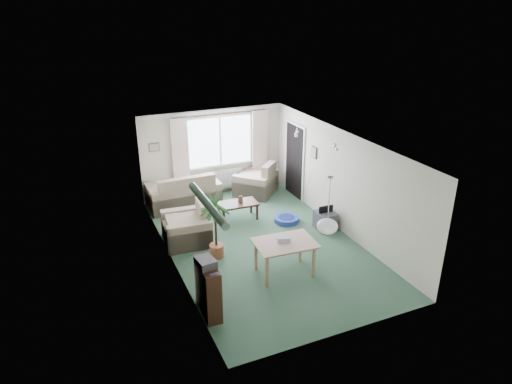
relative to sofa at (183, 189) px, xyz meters
name	(u,v)px	position (x,y,z in m)	size (l,w,h in m)	color
ground	(261,244)	(1.03, -2.75, -0.46)	(6.50, 6.50, 0.00)	#31523D
window	(220,141)	(1.23, 0.48, 1.04)	(1.80, 0.03, 1.30)	white
curtain_rod	(220,114)	(1.23, 0.40, 1.81)	(2.60, 0.03, 0.03)	black
curtain_left	(180,155)	(0.08, 0.38, 0.81)	(0.45, 0.08, 2.00)	beige
curtain_right	(260,145)	(2.38, 0.38, 0.81)	(0.45, 0.08, 2.00)	beige
radiator	(222,179)	(1.23, 0.44, -0.06)	(1.20, 0.10, 0.55)	white
doorway	(295,161)	(3.01, -0.55, 0.54)	(0.03, 0.95, 2.00)	black
pendant_lamp	(327,226)	(1.23, -5.05, 1.02)	(0.36, 0.36, 0.36)	white
tinsel_garland	(207,204)	(-0.89, -5.05, 1.82)	(1.60, 1.60, 0.12)	#196626
bauble_cluster_a	(297,132)	(2.33, -1.85, 1.76)	(0.20, 0.20, 0.20)	silver
bauble_cluster_b	(336,144)	(2.63, -3.05, 1.76)	(0.20, 0.20, 0.20)	silver
wall_picture_back	(154,147)	(-0.57, 0.48, 1.09)	(0.28, 0.03, 0.22)	brown
wall_picture_right	(314,152)	(3.01, -1.55, 1.09)	(0.03, 0.24, 0.30)	brown
sofa	(183,189)	(0.00, 0.00, 0.00)	(1.85, 0.98, 0.93)	beige
armchair_corner	(256,178)	(2.07, -0.02, 0.00)	(1.04, 0.99, 0.93)	beige
armchair_left	(186,223)	(-0.47, -1.97, 0.00)	(1.04, 0.99, 0.93)	tan
coffee_table	(238,211)	(1.02, -1.34, -0.25)	(0.96, 0.53, 0.43)	black
photo_frame	(240,199)	(1.10, -1.31, 0.05)	(0.12, 0.02, 0.16)	brown
bookshelf	(208,289)	(-0.81, -4.60, 0.02)	(0.26, 0.79, 0.97)	black
hifi_box	(206,263)	(-0.84, -4.64, 0.57)	(0.28, 0.35, 0.14)	#3D3D42
houseplant	(216,225)	(-0.07, -2.87, 0.30)	(0.66, 0.66, 1.53)	#226427
dining_table	(284,258)	(0.96, -4.01, -0.12)	(1.08, 0.72, 0.68)	tan
gift_box	(283,239)	(0.95, -3.96, 0.27)	(0.25, 0.18, 0.12)	silver
tv_cube	(325,220)	(2.73, -2.68, -0.25)	(0.43, 0.47, 0.43)	#3C3D42
pet_bed	(286,219)	(2.06, -1.97, -0.40)	(0.61, 0.61, 0.12)	navy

